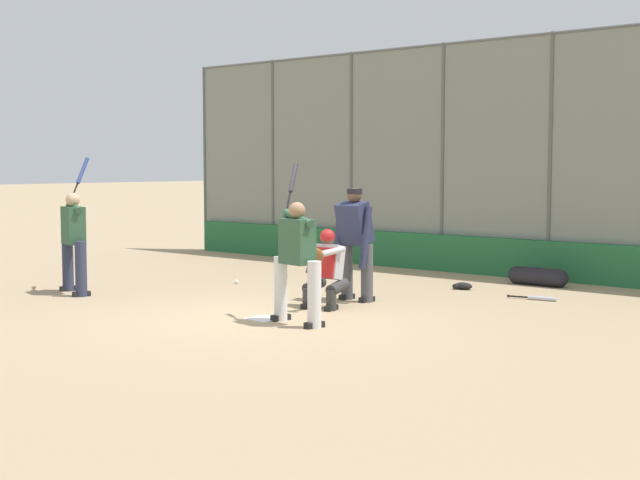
{
  "coord_description": "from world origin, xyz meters",
  "views": [
    {
      "loc": [
        -8.42,
        8.94,
        2.14
      ],
      "look_at": [
        -0.18,
        -1.0,
        1.05
      ],
      "focal_mm": 50.0,
      "sensor_mm": 36.0,
      "label": 1
    }
  ],
  "objects_px": {
    "equipment_bag_dugout_side": "(538,277)",
    "batter_at_plate": "(297,258)",
    "baseball_loose": "(236,282)",
    "umpire_home": "(355,240)",
    "fielding_glove_on_dirt": "(462,286)",
    "catcher_behind_plate": "(325,267)",
    "batter_on_deck": "(74,239)",
    "spare_bat_by_padding": "(538,298)"
  },
  "relations": [
    {
      "from": "umpire_home",
      "to": "batter_on_deck",
      "type": "bearing_deg",
      "value": 33.17
    },
    {
      "from": "baseball_loose",
      "to": "equipment_bag_dugout_side",
      "type": "xyz_separation_m",
      "value": [
        -4.3,
        -3.25,
        0.12
      ]
    },
    {
      "from": "batter_at_plate",
      "to": "fielding_glove_on_dirt",
      "type": "distance_m",
      "value": 4.42
    },
    {
      "from": "batter_on_deck",
      "to": "spare_bat_by_padding",
      "type": "height_order",
      "value": "batter_on_deck"
    },
    {
      "from": "batter_at_plate",
      "to": "umpire_home",
      "type": "bearing_deg",
      "value": -62.3
    },
    {
      "from": "fielding_glove_on_dirt",
      "to": "baseball_loose",
      "type": "distance_m",
      "value": 4.04
    },
    {
      "from": "umpire_home",
      "to": "fielding_glove_on_dirt",
      "type": "bearing_deg",
      "value": -102.46
    },
    {
      "from": "spare_bat_by_padding",
      "to": "batter_at_plate",
      "type": "bearing_deg",
      "value": -120.42
    },
    {
      "from": "batter_at_plate",
      "to": "umpire_home",
      "type": "relative_size",
      "value": 1.22
    },
    {
      "from": "batter_on_deck",
      "to": "spare_bat_by_padding",
      "type": "xyz_separation_m",
      "value": [
        -6.3,
        -4.24,
        -0.89
      ]
    },
    {
      "from": "umpire_home",
      "to": "equipment_bag_dugout_side",
      "type": "height_order",
      "value": "umpire_home"
    },
    {
      "from": "batter_at_plate",
      "to": "batter_on_deck",
      "type": "xyz_separation_m",
      "value": [
        4.73,
        0.22,
        0.02
      ]
    },
    {
      "from": "baseball_loose",
      "to": "equipment_bag_dugout_side",
      "type": "bearing_deg",
      "value": -142.9
    },
    {
      "from": "batter_at_plate",
      "to": "equipment_bag_dugout_side",
      "type": "relative_size",
      "value": 1.91
    },
    {
      "from": "batter_on_deck",
      "to": "equipment_bag_dugout_side",
      "type": "bearing_deg",
      "value": -114.6
    },
    {
      "from": "batter_on_deck",
      "to": "spare_bat_by_padding",
      "type": "distance_m",
      "value": 7.65
    },
    {
      "from": "fielding_glove_on_dirt",
      "to": "catcher_behind_plate",
      "type": "bearing_deg",
      "value": 79.51
    },
    {
      "from": "umpire_home",
      "to": "equipment_bag_dugout_side",
      "type": "bearing_deg",
      "value": -108.43
    },
    {
      "from": "batter_at_plate",
      "to": "baseball_loose",
      "type": "bearing_deg",
      "value": -22.97
    },
    {
      "from": "catcher_behind_plate",
      "to": "batter_on_deck",
      "type": "height_order",
      "value": "batter_on_deck"
    },
    {
      "from": "spare_bat_by_padding",
      "to": "baseball_loose",
      "type": "height_order",
      "value": "baseball_loose"
    },
    {
      "from": "batter_on_deck",
      "to": "equipment_bag_dugout_side",
      "type": "height_order",
      "value": "batter_on_deck"
    },
    {
      "from": "umpire_home",
      "to": "catcher_behind_plate",
      "type": "bearing_deg",
      "value": 98.39
    },
    {
      "from": "spare_bat_by_padding",
      "to": "baseball_loose",
      "type": "xyz_separation_m",
      "value": [
        5.09,
        1.66,
        0.0
      ]
    },
    {
      "from": "catcher_behind_plate",
      "to": "umpire_home",
      "type": "height_order",
      "value": "umpire_home"
    },
    {
      "from": "catcher_behind_plate",
      "to": "batter_on_deck",
      "type": "xyz_separation_m",
      "value": [
        4.17,
        1.5,
        0.3
      ]
    },
    {
      "from": "umpire_home",
      "to": "fielding_glove_on_dirt",
      "type": "height_order",
      "value": "umpire_home"
    },
    {
      "from": "batter_at_plate",
      "to": "batter_on_deck",
      "type": "distance_m",
      "value": 4.74
    },
    {
      "from": "catcher_behind_plate",
      "to": "spare_bat_by_padding",
      "type": "xyz_separation_m",
      "value": [
        -2.13,
        -2.74,
        -0.58
      ]
    },
    {
      "from": "batter_at_plate",
      "to": "baseball_loose",
      "type": "height_order",
      "value": "batter_at_plate"
    },
    {
      "from": "baseball_loose",
      "to": "equipment_bag_dugout_side",
      "type": "height_order",
      "value": "equipment_bag_dugout_side"
    },
    {
      "from": "batter_on_deck",
      "to": "baseball_loose",
      "type": "relative_size",
      "value": 30.7
    },
    {
      "from": "catcher_behind_plate",
      "to": "spare_bat_by_padding",
      "type": "height_order",
      "value": "catcher_behind_plate"
    },
    {
      "from": "umpire_home",
      "to": "spare_bat_by_padding",
      "type": "relative_size",
      "value": 2.21
    },
    {
      "from": "fielding_glove_on_dirt",
      "to": "batter_on_deck",
      "type": "bearing_deg",
      "value": 43.9
    },
    {
      "from": "spare_bat_by_padding",
      "to": "fielding_glove_on_dirt",
      "type": "bearing_deg",
      "value": 159.59
    },
    {
      "from": "batter_at_plate",
      "to": "catcher_behind_plate",
      "type": "height_order",
      "value": "batter_at_plate"
    },
    {
      "from": "fielding_glove_on_dirt",
      "to": "baseball_loose",
      "type": "height_order",
      "value": "fielding_glove_on_dirt"
    },
    {
      "from": "fielding_glove_on_dirt",
      "to": "equipment_bag_dugout_side",
      "type": "bearing_deg",
      "value": -121.17
    },
    {
      "from": "catcher_behind_plate",
      "to": "baseball_loose",
      "type": "relative_size",
      "value": 16.01
    },
    {
      "from": "equipment_bag_dugout_side",
      "to": "batter_at_plate",
      "type": "bearing_deg",
      "value": 82.14
    },
    {
      "from": "fielding_glove_on_dirt",
      "to": "equipment_bag_dugout_side",
      "type": "distance_m",
      "value": 1.5
    }
  ]
}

